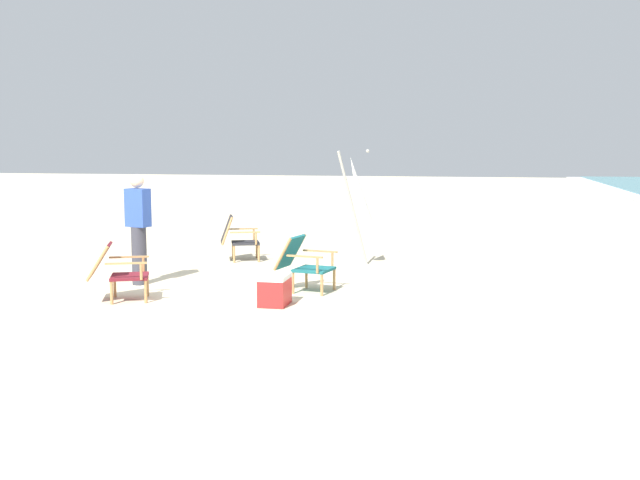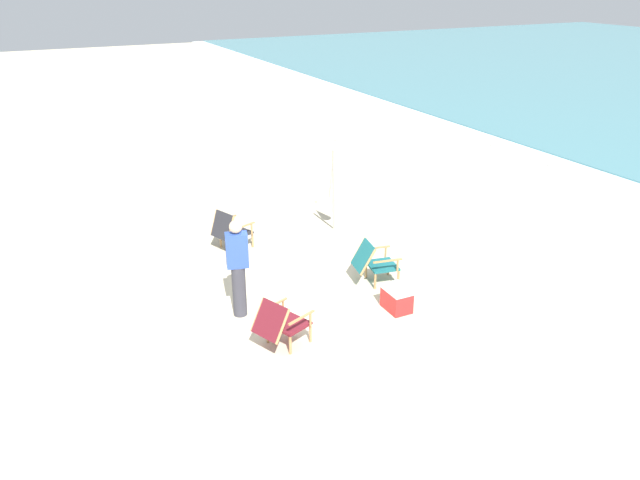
% 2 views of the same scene
% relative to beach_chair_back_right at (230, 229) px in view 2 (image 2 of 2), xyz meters
% --- Properties ---
extents(ground_plane, '(80.00, 80.00, 0.00)m').
position_rel_beach_chair_back_right_xyz_m(ground_plane, '(2.74, 0.49, -0.43)').
color(ground_plane, beige).
extents(beach_chair_back_right, '(0.78, 0.84, 0.81)m').
position_rel_beach_chair_back_right_xyz_m(beach_chair_back_right, '(0.00, 0.00, 0.00)').
color(beach_chair_back_right, '#28282D').
rests_on(beach_chair_back_right, ground).
extents(beach_chair_back_left, '(0.70, 0.85, 0.78)m').
position_rel_beach_chair_back_right_xyz_m(beach_chair_back_left, '(2.49, 1.78, -0.01)').
color(beach_chair_back_left, '#196066').
rests_on(beach_chair_back_left, ground).
extents(beach_chair_far_center, '(0.82, 0.93, 0.77)m').
position_rel_beach_chair_back_right_xyz_m(beach_chair_far_center, '(3.64, -0.49, -0.01)').
color(beach_chair_far_center, maroon).
rests_on(beach_chair_far_center, ground).
extents(umbrella_furled_white, '(0.81, 0.54, 1.99)m').
position_rel_beach_chair_back_right_xyz_m(umbrella_furled_white, '(0.19, 2.20, 0.87)').
color(umbrella_furled_white, '#B7B2A8').
rests_on(umbrella_furled_white, ground).
extents(person_near_chairs, '(0.28, 0.38, 1.63)m').
position_rel_beach_chair_back_right_xyz_m(person_near_chairs, '(2.48, -0.70, 0.41)').
color(person_near_chairs, '#383842').
rests_on(person_near_chairs, ground).
extents(cooler_box, '(0.49, 0.35, 0.40)m').
position_rel_beach_chair_back_right_xyz_m(cooler_box, '(3.48, 1.63, -0.23)').
color(cooler_box, red).
rests_on(cooler_box, ground).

